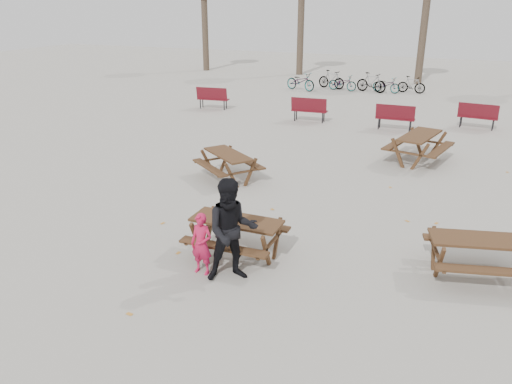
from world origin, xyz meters
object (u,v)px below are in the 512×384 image
at_px(picnic_table_north, 228,166).
at_px(picnic_table_far, 418,148).
at_px(adult, 232,231).
at_px(food_tray, 230,219).
at_px(child, 202,244).
at_px(main_picnic_table, 237,228).
at_px(soda_bottle, 220,216).
at_px(picnic_table_east, 479,257).

bearing_deg(picnic_table_north, picnic_table_far, 74.71).
height_order(adult, picnic_table_north, adult).
height_order(food_tray, child, child).
relative_size(child, adult, 0.62).
bearing_deg(adult, picnic_table_north, 84.57).
distance_m(main_picnic_table, picnic_table_north, 4.59).
relative_size(food_tray, child, 0.15).
bearing_deg(main_picnic_table, soda_bottle, -161.08).
xyz_separation_m(main_picnic_table, picnic_table_east, (4.47, 0.96, -0.20)).
bearing_deg(picnic_table_east, food_tray, 178.55).
xyz_separation_m(soda_bottle, child, (0.01, -0.80, -0.25)).
relative_size(main_picnic_table, picnic_table_far, 0.87).
distance_m(child, picnic_table_north, 5.30).
bearing_deg(child, main_picnic_table, 74.78).
relative_size(main_picnic_table, child, 1.50).
distance_m(food_tray, adult, 0.91).
bearing_deg(picnic_table_far, soda_bottle, 172.36).
distance_m(picnic_table_east, picnic_table_far, 7.14).
bearing_deg(picnic_table_north, food_tray, -27.34).
relative_size(food_tray, picnic_table_east, 0.10).
bearing_deg(picnic_table_far, food_tray, 173.59).
distance_m(soda_bottle, picnic_table_north, 4.58).
relative_size(adult, picnic_table_far, 0.94).
height_order(soda_bottle, child, child).
distance_m(main_picnic_table, soda_bottle, 0.41).
relative_size(main_picnic_table, picnic_table_north, 1.01).
xyz_separation_m(main_picnic_table, soda_bottle, (-0.30, -0.10, 0.26)).
bearing_deg(child, food_tray, 79.52).
distance_m(main_picnic_table, picnic_table_far, 8.32).
bearing_deg(soda_bottle, picnic_table_north, 113.74).
height_order(main_picnic_table, picnic_table_far, picnic_table_far).
relative_size(main_picnic_table, picnic_table_east, 1.00).
bearing_deg(picnic_table_north, adult, -27.18).
relative_size(child, picnic_table_north, 0.67).
bearing_deg(picnic_table_north, soda_bottle, -29.88).
xyz_separation_m(main_picnic_table, food_tray, (-0.10, -0.07, 0.21)).
bearing_deg(picnic_table_east, adult, -170.48).
distance_m(food_tray, picnic_table_north, 4.62).
height_order(picnic_table_east, picnic_table_far, picnic_table_far).
relative_size(adult, picnic_table_north, 1.09).
distance_m(child, picnic_table_east, 5.12).
bearing_deg(picnic_table_east, main_picnic_table, 177.98).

